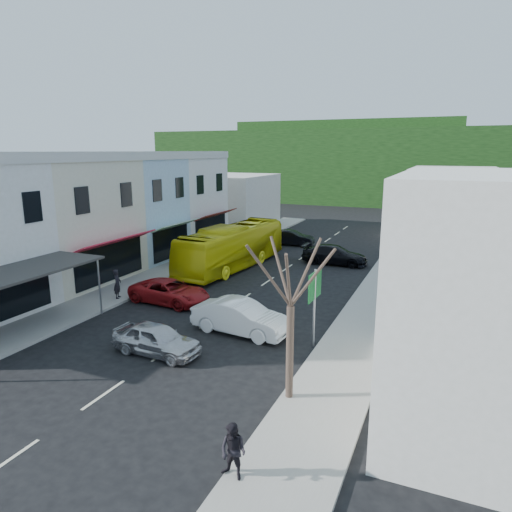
{
  "coord_description": "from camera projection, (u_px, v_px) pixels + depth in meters",
  "views": [
    {
      "loc": [
        11.0,
        -19.59,
        8.64
      ],
      "look_at": [
        0.0,
        6.0,
        2.2
      ],
      "focal_mm": 32.0,
      "sensor_mm": 36.0,
      "label": 1
    }
  ],
  "objects": [
    {
      "name": "ground",
      "position": [
        211.0,
        321.0,
        23.71
      ],
      "size": [
        120.0,
        120.0,
        0.0
      ],
      "primitive_type": "plane",
      "color": "black",
      "rests_on": "ground"
    },
    {
      "name": "sidewalk_left",
      "position": [
        188.0,
        263.0,
        35.53
      ],
      "size": [
        3.0,
        52.0,
        0.15
      ],
      "primitive_type": "cube",
      "color": "gray",
      "rests_on": "ground"
    },
    {
      "name": "sidewalk_right",
      "position": [
        386.0,
        285.0,
        29.76
      ],
      "size": [
        3.0,
        52.0,
        0.15
      ],
      "primitive_type": "cube",
      "color": "gray",
      "rests_on": "ground"
    },
    {
      "name": "shopfront_row",
      "position": [
        88.0,
        218.0,
        32.1
      ],
      "size": [
        8.25,
        30.0,
        8.0
      ],
      "color": "silver",
      "rests_on": "ground"
    },
    {
      "name": "distant_block_left",
      "position": [
        232.0,
        202.0,
        51.82
      ],
      "size": [
        8.0,
        10.0,
        6.0
      ],
      "primitive_type": "cube",
      "color": "#B7B2A8",
      "rests_on": "ground"
    },
    {
      "name": "distant_block_right",
      "position": [
        452.0,
        203.0,
        45.54
      ],
      "size": [
        8.0,
        12.0,
        7.0
      ],
      "primitive_type": "cube",
      "color": "#B7B2A8",
      "rests_on": "ground"
    },
    {
      "name": "hillside",
      "position": [
        380.0,
        162.0,
        81.01
      ],
      "size": [
        80.0,
        26.0,
        14.0
      ],
      "color": "black",
      "rests_on": "ground"
    },
    {
      "name": "bus",
      "position": [
        232.0,
        248.0,
        34.12
      ],
      "size": [
        3.43,
        11.76,
        3.1
      ],
      "primitive_type": "imported",
      "rotation": [
        0.0,
        0.0,
        -0.08
      ],
      "color": "yellow",
      "rests_on": "ground"
    },
    {
      "name": "car_silver",
      "position": [
        156.0,
        339.0,
        19.74
      ],
      "size": [
        4.48,
        2.01,
        1.4
      ],
      "primitive_type": "imported",
      "rotation": [
        0.0,
        0.0,
        1.52
      ],
      "color": "#BCBCC1",
      "rests_on": "ground"
    },
    {
      "name": "car_white",
      "position": [
        241.0,
        319.0,
        22.02
      ],
      "size": [
        4.56,
        2.23,
        1.4
      ],
      "primitive_type": "imported",
      "rotation": [
        0.0,
        0.0,
        1.47
      ],
      "color": "white",
      "rests_on": "ground"
    },
    {
      "name": "car_red",
      "position": [
        170.0,
        291.0,
        26.42
      ],
      "size": [
        4.73,
        2.25,
        1.4
      ],
      "primitive_type": "imported",
      "rotation": [
        0.0,
        0.0,
        1.49
      ],
      "color": "maroon",
      "rests_on": "ground"
    },
    {
      "name": "car_black_near",
      "position": [
        335.0,
        255.0,
        35.49
      ],
      "size": [
        4.51,
        1.85,
        1.4
      ],
      "primitive_type": "imported",
      "rotation": [
        0.0,
        0.0,
        1.57
      ],
      "color": "black",
      "rests_on": "ground"
    },
    {
      "name": "car_black_far",
      "position": [
        291.0,
        238.0,
        42.64
      ],
      "size": [
        4.54,
        2.18,
        1.4
      ],
      "primitive_type": "imported",
      "rotation": [
        0.0,
        0.0,
        1.66
      ],
      "color": "black",
      "rests_on": "ground"
    },
    {
      "name": "pedestrian_left",
      "position": [
        117.0,
        284.0,
        26.78
      ],
      "size": [
        0.61,
        0.71,
        1.7
      ],
      "primitive_type": "imported",
      "rotation": [
        0.0,
        0.0,
        2.0
      ],
      "color": "black",
      "rests_on": "sidewalk_left"
    },
    {
      "name": "pedestrian_right",
      "position": [
        233.0,
        449.0,
        11.96
      ],
      "size": [
        0.75,
        0.53,
        1.7
      ],
      "primitive_type": "imported",
      "rotation": [
        0.0,
        0.0,
        -0.13
      ],
      "color": "black",
      "rests_on": "sidewalk_right"
    },
    {
      "name": "direction_sign",
      "position": [
        314.0,
        309.0,
        20.25
      ],
      "size": [
        0.34,
        1.64,
        3.61
      ],
      "primitive_type": null,
      "rotation": [
        0.0,
        0.0,
        -0.05
      ],
      "color": "#0F511E",
      "rests_on": "ground"
    },
    {
      "name": "street_tree",
      "position": [
        291.0,
        306.0,
        15.41
      ],
      "size": [
        3.67,
        3.67,
        7.03
      ],
      "primitive_type": null,
      "rotation": [
        0.0,
        0.0,
        -0.36
      ],
      "color": "#3A2C24",
      "rests_on": "ground"
    },
    {
      "name": "traffic_signal",
      "position": [
        401.0,
        208.0,
        48.8
      ],
      "size": [
        0.62,
        1.12,
        5.41
      ],
      "primitive_type": null,
      "rotation": [
        0.0,
        0.0,
        3.18
      ],
      "color": "black",
      "rests_on": "ground"
    }
  ]
}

